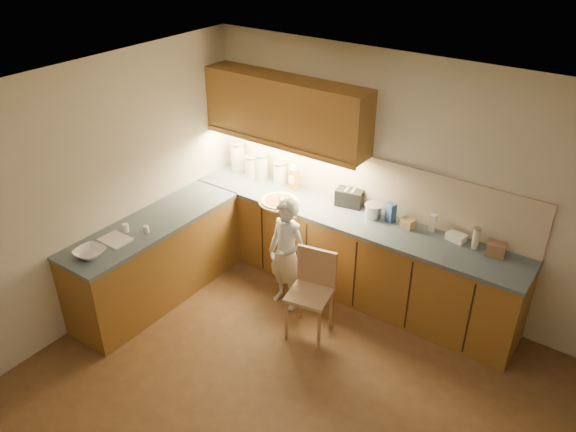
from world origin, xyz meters
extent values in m
plane|color=brown|center=(0.00, 0.00, 0.00)|extent=(4.50, 4.50, 0.00)
cube|color=beige|center=(0.00, 2.00, 1.30)|extent=(4.50, 0.04, 2.60)
cube|color=beige|center=(-2.25, 0.00, 1.30)|extent=(0.04, 4.00, 2.60)
cube|color=white|center=(0.00, 0.00, 2.60)|extent=(4.50, 4.00, 0.04)
cube|color=olive|center=(-0.38, 1.70, 0.44)|extent=(3.75, 0.60, 0.88)
cube|color=olive|center=(-1.95, 0.40, 0.44)|extent=(0.60, 2.00, 0.88)
cube|color=#455663|center=(-0.37, 1.70, 0.90)|extent=(3.77, 0.62, 0.04)
cube|color=#455663|center=(-1.95, 0.40, 0.90)|extent=(0.62, 2.02, 0.04)
cube|color=black|center=(-1.90, 1.40, 0.44)|extent=(0.02, 0.01, 0.80)
cube|color=black|center=(-1.30, 1.40, 0.44)|extent=(0.02, 0.01, 0.80)
cube|color=black|center=(-0.70, 1.40, 0.44)|extent=(0.02, 0.01, 0.80)
cube|color=black|center=(-0.10, 1.40, 0.44)|extent=(0.02, 0.01, 0.80)
cube|color=black|center=(0.50, 1.40, 0.44)|extent=(0.02, 0.01, 0.80)
cube|color=black|center=(1.10, 1.40, 0.44)|extent=(0.02, 0.01, 0.80)
cube|color=beige|center=(-0.38, 1.99, 1.21)|extent=(3.75, 0.02, 0.58)
cube|color=olive|center=(-1.27, 1.82, 1.85)|extent=(1.95, 0.35, 0.70)
cube|color=olive|center=(-1.27, 1.65, 1.50)|extent=(1.95, 0.02, 0.06)
cylinder|color=tan|center=(-1.13, 1.50, 0.93)|extent=(0.45, 0.45, 0.02)
cylinder|color=#FEEBC7|center=(-1.13, 1.50, 0.95)|extent=(0.39, 0.39, 0.02)
cylinder|color=#C8491A|center=(-1.13, 1.50, 0.96)|extent=(0.31, 0.31, 0.01)
sphere|color=white|center=(-1.07, 1.46, 0.98)|extent=(0.06, 0.06, 0.06)
cylinder|color=white|center=(-1.04, 1.41, 1.01)|extent=(0.03, 0.11, 0.18)
imported|color=silver|center=(-0.73, 1.08, 0.62)|extent=(0.49, 0.36, 1.25)
cylinder|color=tan|center=(-0.41, 0.62, 0.23)|extent=(0.04, 0.04, 0.45)
cylinder|color=tan|center=(-0.08, 0.69, 0.23)|extent=(0.04, 0.04, 0.45)
cylinder|color=tan|center=(-0.48, 0.95, 0.23)|extent=(0.04, 0.04, 0.45)
cylinder|color=tan|center=(-0.14, 1.02, 0.23)|extent=(0.04, 0.04, 0.45)
cube|color=tan|center=(-0.28, 0.82, 0.47)|extent=(0.47, 0.47, 0.04)
cube|color=tan|center=(-0.31, 1.00, 0.69)|extent=(0.40, 0.11, 0.40)
imported|color=white|center=(-1.95, -0.36, 0.95)|extent=(0.29, 0.29, 0.07)
cylinder|color=beige|center=(-2.03, 1.89, 1.09)|extent=(0.17, 0.17, 0.33)
cylinder|color=gray|center=(-2.03, 1.89, 1.27)|extent=(0.18, 0.18, 0.02)
cylinder|color=white|center=(-1.77, 1.82, 1.04)|extent=(0.14, 0.14, 0.25)
cylinder|color=gray|center=(-1.77, 1.82, 1.18)|extent=(0.15, 0.15, 0.02)
cylinder|color=beige|center=(-1.66, 1.87, 1.06)|extent=(0.15, 0.15, 0.29)
cylinder|color=tan|center=(-1.66, 1.87, 1.22)|extent=(0.17, 0.17, 0.02)
cylinder|color=white|center=(-1.41, 1.90, 1.04)|extent=(0.15, 0.15, 0.24)
cylinder|color=gray|center=(-1.41, 1.90, 1.17)|extent=(0.16, 0.16, 0.02)
cube|color=#AF8923|center=(-1.20, 1.86, 1.04)|extent=(0.11, 0.08, 0.25)
cube|color=silver|center=(-1.20, 1.86, 1.19)|extent=(0.07, 0.05, 0.04)
cube|color=black|center=(-0.48, 1.89, 1.01)|extent=(0.31, 0.22, 0.19)
cube|color=#B1B1B6|center=(-0.51, 1.88, 1.11)|extent=(0.05, 0.13, 0.00)
cube|color=#B1B1B6|center=(-0.44, 1.89, 1.11)|extent=(0.05, 0.13, 0.00)
cylinder|color=#BCBCC2|center=(-0.15, 1.81, 0.99)|extent=(0.18, 0.18, 0.13)
cylinder|color=#BCBCC2|center=(-0.15, 1.81, 1.06)|extent=(0.19, 0.19, 0.01)
cube|color=#355A9F|center=(0.03, 1.84, 1.02)|extent=(0.12, 0.11, 0.20)
cube|color=tan|center=(0.23, 1.83, 0.97)|extent=(0.15, 0.12, 0.09)
cube|color=white|center=(0.46, 1.91, 1.01)|extent=(0.07, 0.07, 0.18)
cube|color=white|center=(0.72, 1.87, 0.96)|extent=(0.20, 0.16, 0.07)
cylinder|color=white|center=(0.91, 1.84, 1.02)|extent=(0.07, 0.07, 0.21)
cylinder|color=gray|center=(0.91, 1.84, 1.13)|extent=(0.07, 0.07, 0.01)
cube|color=#9C7354|center=(1.11, 1.83, 0.99)|extent=(0.18, 0.15, 0.13)
cube|color=silver|center=(-1.96, -0.05, 0.93)|extent=(0.29, 0.23, 0.02)
cylinder|color=white|center=(-2.02, 0.13, 0.96)|extent=(0.06, 0.06, 0.08)
cylinder|color=white|center=(-1.84, 0.23, 0.96)|extent=(0.06, 0.06, 0.07)
camera|label=1|loc=(2.07, -2.83, 3.82)|focal=35.00mm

